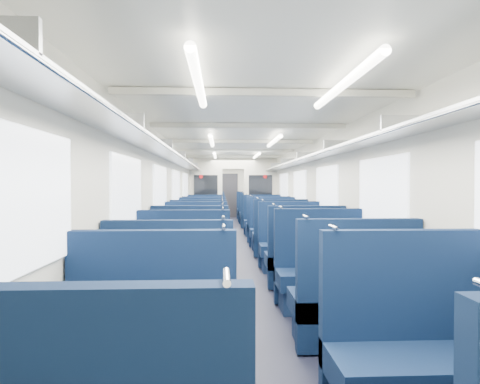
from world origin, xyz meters
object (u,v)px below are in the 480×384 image
seat_10 (195,249)px  seat_11 (290,248)px  seat_25 (252,212)px  seat_17 (268,228)px  seat_21 (256,217)px  seat_5 (352,306)px  bulkhead (233,193)px  seat_8 (191,261)px  seat_14 (202,233)px  seat_7 (321,277)px  seat_27 (250,211)px  seat_4 (171,310)px  seat_12 (199,240)px  seat_18 (206,223)px  seat_13 (279,238)px  seat_23 (254,214)px  seat_19 (263,223)px  seat_24 (210,213)px  seat_22 (209,215)px  seat_3 (413,362)px  seat_6 (182,282)px  seat_26 (211,211)px  seat_9 (304,261)px  seat_20 (208,217)px  end_door (230,195)px  seat_15 (273,232)px  seat_16 (204,228)px

seat_10 → seat_11: size_ratio=1.00×
seat_25 → seat_17: bearing=-90.0°
seat_21 → seat_5: bearing=-90.0°
bulkhead → seat_5: bearing=-84.9°
seat_8 → seat_14: size_ratio=1.00×
seat_7 → seat_11: size_ratio=1.00×
seat_8 → seat_27: (1.66, 11.16, 0.00)m
seat_4 → seat_12: size_ratio=1.00×
seat_18 → seat_17: bearing=-37.4°
seat_13 → seat_23: bearing=90.0°
seat_19 → seat_14: bearing=-125.0°
seat_19 → seat_21: 2.11m
seat_24 → seat_27: size_ratio=1.00×
seat_5 → seat_22: bearing=98.4°
seat_10 → seat_14: size_ratio=1.00×
seat_3 → seat_10: bearing=110.3°
seat_6 → seat_24: bearing=90.0°
seat_17 → seat_25: size_ratio=1.00×
seat_5 → seat_13: same height
bulkhead → seat_18: bulkhead is taller
seat_13 → seat_26: bearing=100.7°
seat_12 → seat_22: bearing=90.0°
seat_27 → seat_9: bearing=-90.0°
seat_11 → seat_23: (0.00, 7.93, 0.00)m
seat_4 → seat_20: same height
end_door → seat_15: end_door is taller
seat_16 → seat_20: 3.29m
end_door → seat_6: end_door is taller
seat_16 → seat_19: bearing=35.8°
end_door → seat_21: end_door is taller
seat_15 → seat_24: same height
seat_21 → bulkhead: bearing=-132.8°
bulkhead → seat_10: bearing=-98.0°
seat_9 → seat_21: size_ratio=1.00×
seat_13 → seat_27: same height
seat_3 → seat_23: bearing=90.0°
seat_21 → seat_26: same height
seat_4 → seat_15: 5.99m
seat_9 → bulkhead: bearing=96.7°
seat_13 → seat_18: (-1.66, 3.34, 0.00)m
end_door → seat_26: bearing=-119.9°
seat_7 → seat_23: same height
bulkhead → seat_19: 1.70m
seat_5 → seat_20: size_ratio=1.00×
seat_11 → seat_19: bearing=90.0°
seat_8 → seat_19: (1.66, 5.73, 0.00)m
seat_23 → seat_24: bearing=148.4°
seat_24 → seat_13: bearing=-77.7°
seat_14 → seat_21: bearing=69.7°
seat_12 → seat_16: (0.00, 2.38, 0.00)m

